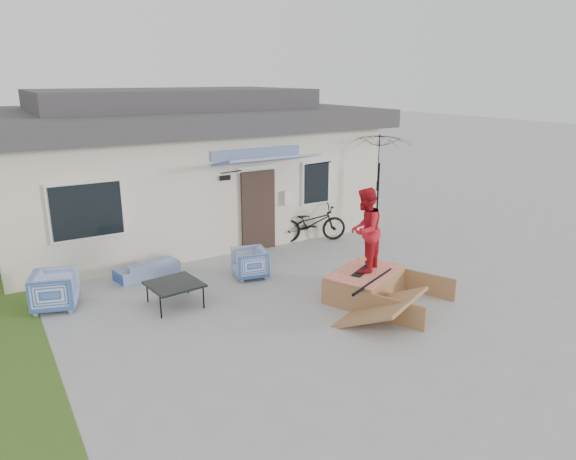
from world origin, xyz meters
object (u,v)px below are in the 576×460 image
skater (365,229)px  skate_ramp (365,284)px  loveseat (147,265)px  skateboard (363,270)px  armchair_left (55,288)px  patio_umbrella (379,175)px  bicycle (311,219)px  coffee_table (175,294)px  armchair_right (250,262)px

skater → skate_ramp: bearing=79.9°
loveseat → skateboard: 4.89m
armchair_left → skater: size_ratio=0.48×
patio_umbrella → skate_ramp: size_ratio=1.01×
skate_ramp → skater: bearing=90.0°
armchair_left → bicycle: bearing=-63.2°
bicycle → patio_umbrella: (1.90, -0.51, 1.12)m
patio_umbrella → coffee_table: bearing=-165.9°
coffee_table → skate_ramp: skate_ramp is taller
loveseat → armchair_left: armchair_left is taller
armchair_right → patio_umbrella: size_ratio=0.34×
loveseat → patio_umbrella: size_ratio=0.65×
coffee_table → skateboard: size_ratio=1.17×
armchair_left → bicycle: 6.83m
armchair_left → armchair_right: 4.06m
armchair_right → bicycle: (2.71, 1.56, 0.25)m
armchair_left → skateboard: armchair_left is taller
coffee_table → skater: bearing=-23.8°
armchair_right → skate_ramp: bearing=46.9°
skate_ramp → skateboard: bearing=90.0°
loveseat → skater: skater is taller
patio_umbrella → skater: skater is taller
patio_umbrella → armchair_right: bearing=-167.2°
armchair_left → bicycle: size_ratio=0.43×
armchair_left → loveseat: bearing=-52.1°
loveseat → coffee_table: 1.82m
bicycle → skate_ramp: size_ratio=0.90×
patio_umbrella → skate_ramp: 4.70m
skate_ramp → armchair_left: bearing=130.8°
armchair_left → skateboard: (5.56, -2.62, 0.15)m
armchair_left → patio_umbrella: 8.76m
armchair_left → skate_ramp: (5.58, -2.67, -0.15)m
patio_umbrella → skater: size_ratio=1.27×
coffee_table → skate_ramp: bearing=-24.4°
bicycle → skateboard: bicycle is taller
patio_umbrella → skateboard: patio_umbrella is taller
patio_umbrella → skateboard: bearing=-133.8°
coffee_table → skate_ramp: (3.53, -1.60, 0.03)m
loveseat → armchair_right: size_ratio=1.93×
armchair_left → coffee_table: armchair_left is taller
armchair_left → skate_ramp: bearing=-98.0°
armchair_left → patio_umbrella: size_ratio=0.38×
coffee_table → skate_ramp: 3.87m
armchair_right → bicycle: 3.14m
loveseat → armchair_left: bearing=8.7°
bicycle → patio_umbrella: 2.26m
armchair_left → skate_ramp: size_ratio=0.39×
patio_umbrella → skateboard: 4.60m
armchair_right → coffee_table: (-1.98, -0.61, -0.13)m
loveseat → coffee_table: size_ratio=1.48×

